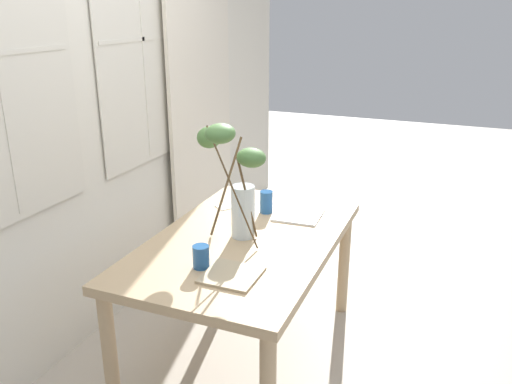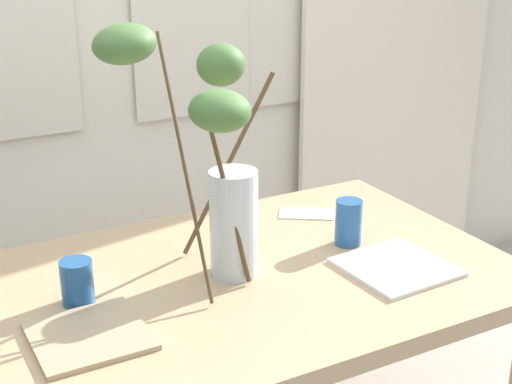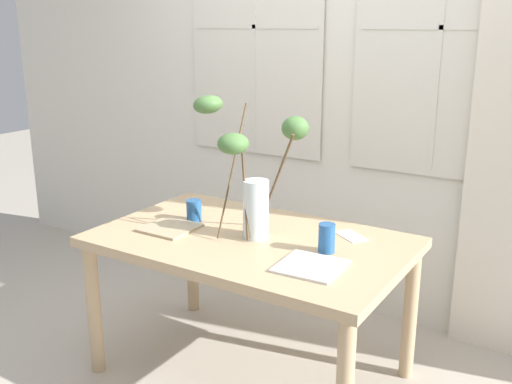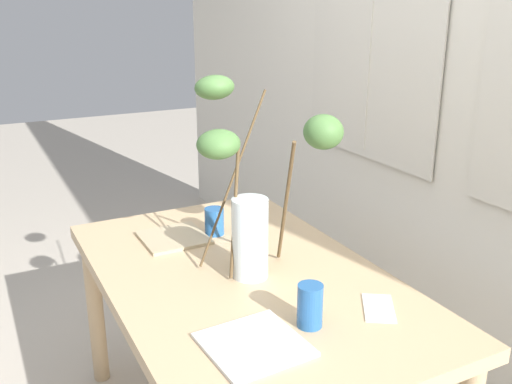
# 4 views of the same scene
# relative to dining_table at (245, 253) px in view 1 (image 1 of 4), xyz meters

# --- Properties ---
(ground) EXTENTS (14.00, 14.00, 0.00)m
(ground) POSITION_rel_dining_table_xyz_m (0.00, 0.00, -0.65)
(ground) COLOR #B7AD9E
(back_wall_with_windows) EXTENTS (5.69, 0.14, 2.89)m
(back_wall_with_windows) POSITION_rel_dining_table_xyz_m (0.00, 1.01, 0.80)
(back_wall_with_windows) COLOR silver
(back_wall_with_windows) RESTS_ON ground
(curtain_sheer_side) EXTENTS (0.94, 0.03, 2.42)m
(curtain_sheer_side) POSITION_rel_dining_table_xyz_m (1.24, 0.89, 0.56)
(curtain_sheer_side) COLOR silver
(curtain_sheer_side) RESTS_ON ground
(dining_table) EXTENTS (1.48, 0.91, 0.74)m
(dining_table) POSITION_rel_dining_table_xyz_m (0.00, 0.00, 0.00)
(dining_table) COLOR tan
(dining_table) RESTS_ON ground
(vase_with_branches) EXTENTS (0.51, 0.50, 0.67)m
(vase_with_branches) POSITION_rel_dining_table_xyz_m (-0.02, 0.04, 0.41)
(vase_with_branches) COLOR silver
(vase_with_branches) RESTS_ON dining_table
(drinking_glass_blue_left) EXTENTS (0.08, 0.08, 0.11)m
(drinking_glass_blue_left) POSITION_rel_dining_table_xyz_m (-0.38, 0.06, 0.14)
(drinking_glass_blue_left) COLOR #235693
(drinking_glass_blue_left) RESTS_ON dining_table
(drinking_glass_blue_right) EXTENTS (0.08, 0.08, 0.13)m
(drinking_glass_blue_right) POSITION_rel_dining_table_xyz_m (0.39, 0.03, 0.15)
(drinking_glass_blue_right) COLOR #235693
(drinking_glass_blue_right) RESTS_ON dining_table
(plate_square_left) EXTENTS (0.25, 0.25, 0.01)m
(plate_square_left) POSITION_rel_dining_table_xyz_m (-0.41, -0.11, 0.09)
(plate_square_left) COLOR tan
(plate_square_left) RESTS_ON dining_table
(plate_square_right) EXTENTS (0.27, 0.27, 0.01)m
(plate_square_right) POSITION_rel_dining_table_xyz_m (0.41, -0.17, 0.09)
(plate_square_right) COLOR white
(plate_square_right) RESTS_ON dining_table
(napkin_folded) EXTENTS (0.19, 0.17, 0.00)m
(napkin_folded) POSITION_rel_dining_table_xyz_m (0.40, 0.27, 0.09)
(napkin_folded) COLOR silver
(napkin_folded) RESTS_ON dining_table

